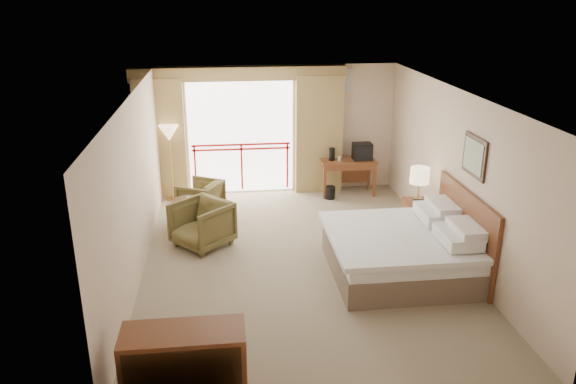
{
  "coord_description": "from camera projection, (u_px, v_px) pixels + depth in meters",
  "views": [
    {
      "loc": [
        -1.17,
        -8.12,
        4.14
      ],
      "look_at": [
        -0.16,
        0.4,
        1.05
      ],
      "focal_mm": 35.0,
      "sensor_mm": 36.0,
      "label": 1
    }
  ],
  "objects": [
    {
      "name": "coffee_maker",
      "position": [
        332.0,
        154.0,
        11.77
      ],
      "size": [
        0.14,
        0.14,
        0.27
      ],
      "primitive_type": "cylinder",
      "rotation": [
        0.0,
        0.0,
        0.16
      ],
      "color": "black",
      "rests_on": "desk"
    },
    {
      "name": "phone",
      "position": [
        419.0,
        203.0,
        9.59
      ],
      "size": [
        0.23,
        0.2,
        0.09
      ],
      "primitive_type": "cube",
      "rotation": [
        0.0,
        0.0,
        -0.27
      ],
      "color": "black",
      "rests_on": "nightstand"
    },
    {
      "name": "desk",
      "position": [
        347.0,
        167.0,
        11.96
      ],
      "size": [
        1.16,
        0.56,
        0.76
      ],
      "rotation": [
        0.0,
        0.0,
        0.0
      ],
      "color": "#5D2E1A",
      "rests_on": "floor"
    },
    {
      "name": "curtain_left",
      "position": [
        161.0,
        139.0,
        11.55
      ],
      "size": [
        1.0,
        0.26,
        2.5
      ],
      "primitive_type": "cube",
      "color": "#967B4B",
      "rests_on": "wall_back"
    },
    {
      "name": "book",
      "position": [
        187.0,
        200.0,
        10.04
      ],
      "size": [
        0.19,
        0.25,
        0.02
      ],
      "primitive_type": "imported",
      "rotation": [
        0.0,
        0.0,
        -0.01
      ],
      "color": "white",
      "rests_on": "side_table"
    },
    {
      "name": "tv",
      "position": [
        362.0,
        152.0,
        11.82
      ],
      "size": [
        0.39,
        0.31,
        0.36
      ],
      "rotation": [
        0.0,
        0.0,
        0.19
      ],
      "color": "black",
      "rests_on": "desk"
    },
    {
      "name": "floor_lamp",
      "position": [
        169.0,
        136.0,
        11.31
      ],
      "size": [
        0.41,
        0.41,
        1.59
      ],
      "rotation": [
        0.0,
        0.0,
        -0.38
      ],
      "color": "tan",
      "rests_on": "floor"
    },
    {
      "name": "nightstand",
      "position": [
        417.0,
        220.0,
        9.87
      ],
      "size": [
        0.51,
        0.59,
        0.67
      ],
      "primitive_type": "cube",
      "rotation": [
        0.0,
        0.0,
        -0.08
      ],
      "color": "#5D2E1A",
      "rests_on": "floor"
    },
    {
      "name": "side_table",
      "position": [
        187.0,
        210.0,
        10.11
      ],
      "size": [
        0.54,
        0.54,
        0.59
      ],
      "rotation": [
        0.0,
        0.0,
        -0.0
      ],
      "color": "black",
      "rests_on": "floor"
    },
    {
      "name": "armchair_far",
      "position": [
        201.0,
        214.0,
        10.99
      ],
      "size": [
        1.01,
        1.0,
        0.68
      ],
      "primitive_type": "imported",
      "rotation": [
        0.0,
        0.0,
        -2.07
      ],
      "color": "#4E4322",
      "rests_on": "floor"
    },
    {
      "name": "balcony_door",
      "position": [
        241.0,
        137.0,
        11.87
      ],
      "size": [
        2.4,
        0.0,
        2.4
      ],
      "primitive_type": "plane",
      "rotation": [
        1.57,
        0.0,
        0.0
      ],
      "color": "white",
      "rests_on": "wall_back"
    },
    {
      "name": "ceiling",
      "position": [
        302.0,
        95.0,
        8.2
      ],
      "size": [
        7.0,
        7.0,
        0.0
      ],
      "primitive_type": "plane",
      "rotation": [
        3.14,
        0.0,
        0.0
      ],
      "color": "white",
      "rests_on": "wall_back"
    },
    {
      "name": "headboard",
      "position": [
        465.0,
        231.0,
        8.61
      ],
      "size": [
        0.06,
        2.1,
        1.3
      ],
      "primitive_type": "cube",
      "color": "#5D2E1A",
      "rests_on": "wall_right"
    },
    {
      "name": "balcony_railing",
      "position": [
        241.0,
        155.0,
        11.99
      ],
      "size": [
        2.09,
        0.03,
        1.02
      ],
      "color": "red",
      "rests_on": "wall_back"
    },
    {
      "name": "wall_front",
      "position": [
        352.0,
        298.0,
        5.39
      ],
      "size": [
        5.0,
        0.0,
        5.0
      ],
      "primitive_type": "plane",
      "rotation": [
        -1.57,
        0.0,
        0.0
      ],
      "color": "beige",
      "rests_on": "ground"
    },
    {
      "name": "wall_right",
      "position": [
        456.0,
        176.0,
        8.94
      ],
      "size": [
        0.0,
        7.0,
        7.0
      ],
      "primitive_type": "plane",
      "rotation": [
        1.57,
        0.0,
        -1.57
      ],
      "color": "beige",
      "rests_on": "ground"
    },
    {
      "name": "cup",
      "position": [
        339.0,
        159.0,
        11.77
      ],
      "size": [
        0.08,
        0.08,
        0.1
      ],
      "primitive_type": "cylinder",
      "rotation": [
        0.0,
        0.0,
        -0.2
      ],
      "color": "white",
      "rests_on": "desk"
    },
    {
      "name": "bed",
      "position": [
        403.0,
        251.0,
        8.6
      ],
      "size": [
        2.13,
        2.06,
        0.97
      ],
      "color": "brown",
      "rests_on": "floor"
    },
    {
      "name": "wall_left",
      "position": [
        136.0,
        188.0,
        8.38
      ],
      "size": [
        0.0,
        7.0,
        7.0
      ],
      "primitive_type": "plane",
      "rotation": [
        1.57,
        0.0,
        1.57
      ],
      "color": "beige",
      "rests_on": "ground"
    },
    {
      "name": "table_lamp",
      "position": [
        420.0,
        176.0,
        9.65
      ],
      "size": [
        0.33,
        0.33,
        0.59
      ],
      "rotation": [
        0.0,
        0.0,
        -0.26
      ],
      "color": "tan",
      "rests_on": "nightstand"
    },
    {
      "name": "armchair_near",
      "position": [
        203.0,
        245.0,
        9.66
      ],
      "size": [
        1.21,
        1.21,
        0.79
      ],
      "primitive_type": "imported",
      "rotation": [
        0.0,
        0.0,
        -0.82
      ],
      "color": "#4E4322",
      "rests_on": "floor"
    },
    {
      "name": "curtain_right",
      "position": [
        319.0,
        134.0,
        11.92
      ],
      "size": [
        1.0,
        0.26,
        2.5
      ],
      "primitive_type": "cube",
      "color": "#967B4B",
      "rests_on": "wall_back"
    },
    {
      "name": "dresser",
      "position": [
        185.0,
        366.0,
        5.87
      ],
      "size": [
        1.28,
        0.55,
        0.86
      ],
      "rotation": [
        0.0,
        0.0,
        0.06
      ],
      "color": "#5D2E1A",
      "rests_on": "floor"
    },
    {
      "name": "hvac_vent",
      "position": [
        340.0,
        81.0,
        11.71
      ],
      "size": [
        0.5,
        0.04,
        0.5
      ],
      "primitive_type": "cube",
      "color": "silver",
      "rests_on": "wall_back"
    },
    {
      "name": "framed_art",
      "position": [
        474.0,
        156.0,
        8.2
      ],
      "size": [
        0.04,
        0.72,
        0.6
      ],
      "color": "black",
      "rests_on": "wall_right"
    },
    {
      "name": "valance",
      "position": [
        239.0,
        74.0,
        11.32
      ],
      "size": [
        4.4,
        0.22,
        0.28
      ],
      "primitive_type": "cube",
      "color": "#967B4B",
      "rests_on": "wall_back"
    },
    {
      "name": "wastebasket",
      "position": [
        330.0,
        192.0,
        11.79
      ],
      "size": [
        0.26,
        0.26,
        0.27
      ],
      "primitive_type": "cylinder",
      "rotation": [
        0.0,
        0.0,
        -0.22
      ],
      "color": "black",
      "rests_on": "floor"
    },
    {
      "name": "wall_back",
      "position": [
        278.0,
        129.0,
        11.93
      ],
      "size": [
        5.0,
        0.0,
        5.0
      ],
      "primitive_type": "plane",
      "rotation": [
        1.57,
        0.0,
        0.0
      ],
      "color": "beige",
      "rests_on": "ground"
    },
    {
      "name": "floor",
      "position": [
        301.0,
        260.0,
        9.12
      ],
      "size": [
        7.0,
        7.0,
        0.0
      ],
      "primitive_type": "plane",
      "color": "#82755A",
      "rests_on": "ground"
    }
  ]
}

